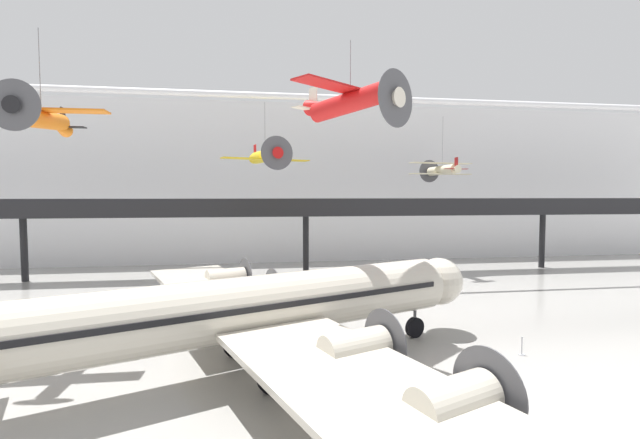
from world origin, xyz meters
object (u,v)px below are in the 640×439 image
object	(u,v)px
suspended_plane_yellow_lowwing	(265,156)
stanchion_barrier	(522,349)
airliner_silver_main	(244,310)
suspended_plane_orange_highwing	(41,118)
suspended_plane_cream_biplane	(442,170)
suspended_plane_red_highwing	(350,101)

from	to	relation	value
suspended_plane_yellow_lowwing	stanchion_barrier	xyz separation A→B (m)	(14.24, -20.81, -12.74)
suspended_plane_yellow_lowwing	stanchion_barrier	bearing A→B (deg)	15.96
airliner_silver_main	suspended_plane_yellow_lowwing	bearing A→B (deg)	64.16
airliner_silver_main	suspended_plane_yellow_lowwing	xyz separation A→B (m)	(1.53, 21.25, 9.68)
suspended_plane_orange_highwing	stanchion_barrier	bearing A→B (deg)	83.08
suspended_plane_cream_biplane	stanchion_barrier	size ratio (longest dim) A/B	7.21
suspended_plane_cream_biplane	suspended_plane_orange_highwing	bearing A→B (deg)	115.21
suspended_plane_yellow_lowwing	suspended_plane_red_highwing	xyz separation A→B (m)	(4.72, -17.81, 1.72)
airliner_silver_main	suspended_plane_yellow_lowwing	world-z (taller)	suspended_plane_yellow_lowwing
airliner_silver_main	stanchion_barrier	bearing A→B (deg)	-20.10
suspended_plane_yellow_lowwing	suspended_plane_cream_biplane	world-z (taller)	suspended_plane_yellow_lowwing
stanchion_barrier	airliner_silver_main	bearing A→B (deg)	-178.39
stanchion_barrier	suspended_plane_cream_biplane	bearing A→B (deg)	75.89
airliner_silver_main	suspended_plane_red_highwing	size ratio (longest dim) A/B	4.35
suspended_plane_cream_biplane	suspended_plane_red_highwing	distance (m)	27.56
airliner_silver_main	suspended_plane_cream_biplane	xyz separation A→B (m)	(22.15, 25.81, 8.77)
suspended_plane_orange_highwing	suspended_plane_cream_biplane	size ratio (longest dim) A/B	0.92
suspended_plane_orange_highwing	suspended_plane_cream_biplane	xyz separation A→B (m)	(33.19, 21.73, -1.29)
suspended_plane_yellow_lowwing	suspended_plane_cream_biplane	xyz separation A→B (m)	(20.61, 4.56, -0.91)
airliner_silver_main	suspended_plane_orange_highwing	xyz separation A→B (m)	(-11.04, 4.07, 10.06)
stanchion_barrier	suspended_plane_yellow_lowwing	bearing A→B (deg)	124.38
suspended_plane_orange_highwing	suspended_plane_cream_biplane	world-z (taller)	suspended_plane_orange_highwing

